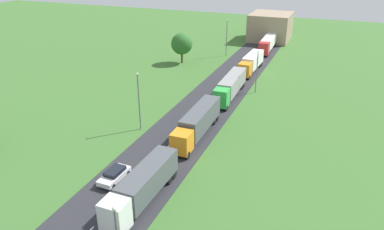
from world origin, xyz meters
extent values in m
cube|color=#2B2B30|center=(0.00, 24.50, 0.03)|extent=(10.00, 140.00, 0.06)
cube|color=white|center=(0.00, 15.51, 0.07)|extent=(0.16, 2.40, 0.01)
cube|color=white|center=(0.00, 21.73, 0.07)|extent=(0.16, 2.40, 0.01)
cube|color=white|center=(0.00, 28.29, 0.07)|extent=(0.16, 2.40, 0.01)
cube|color=white|center=(0.00, 36.24, 0.07)|extent=(0.16, 2.40, 0.01)
cube|color=white|center=(0.00, 42.86, 0.07)|extent=(0.16, 2.40, 0.01)
cube|color=white|center=(0.00, 48.99, 0.07)|extent=(0.16, 2.40, 0.01)
cube|color=white|center=(0.00, 56.69, 0.07)|extent=(0.16, 2.40, 0.01)
cube|color=white|center=(0.00, 62.85, 0.07)|extent=(0.16, 2.40, 0.01)
cube|color=white|center=(0.00, 68.91, 0.07)|extent=(0.16, 2.40, 0.01)
cube|color=white|center=(0.00, 75.83, 0.07)|extent=(0.16, 2.40, 0.01)
cube|color=white|center=(0.00, 83.45, 0.07)|extent=(0.16, 2.40, 0.01)
cube|color=white|center=(2.53, 10.71, 2.10)|extent=(2.49, 2.27, 3.08)
cube|color=black|center=(2.51, 9.66, 2.66)|extent=(2.10, 0.15, 1.36)
cube|color=#4C5156|center=(2.67, 17.00, 2.25)|extent=(2.71, 9.71, 2.78)
cube|color=black|center=(2.67, 17.00, 0.66)|extent=(1.10, 9.19, 0.24)
cylinder|color=black|center=(1.47, 10.18, 0.56)|extent=(0.37, 1.01, 1.00)
cylinder|color=black|center=(3.78, 19.87, 0.56)|extent=(0.37, 1.01, 1.00)
cylinder|color=black|center=(1.68, 19.92, 0.56)|extent=(0.37, 1.01, 1.00)
cylinder|color=black|center=(3.81, 21.03, 0.56)|extent=(0.37, 1.01, 1.00)
cylinder|color=black|center=(1.71, 21.08, 0.56)|extent=(0.37, 1.01, 1.00)
cube|color=orange|center=(2.58, 26.35, 1.94)|extent=(2.46, 2.62, 2.76)
cube|color=black|center=(2.59, 25.11, 2.44)|extent=(2.10, 0.12, 1.22)
cube|color=#4C5156|center=(2.53, 33.44, 2.36)|extent=(2.59, 10.90, 3.00)
cube|color=black|center=(2.53, 33.44, 0.66)|extent=(0.98, 10.34, 0.24)
cylinder|color=black|center=(3.64, 25.71, 0.56)|extent=(0.36, 1.00, 1.00)
cylinder|color=black|center=(1.54, 25.69, 0.56)|extent=(0.36, 1.00, 1.00)
cylinder|color=black|center=(3.55, 36.72, 0.56)|extent=(0.36, 1.00, 1.00)
cylinder|color=black|center=(1.45, 36.70, 0.56)|extent=(0.36, 1.00, 1.00)
cylinder|color=black|center=(3.54, 38.02, 0.56)|extent=(0.36, 1.00, 1.00)
cylinder|color=black|center=(1.44, 38.01, 0.56)|extent=(0.36, 1.00, 1.00)
cube|color=green|center=(2.70, 42.78, 2.05)|extent=(2.50, 2.44, 2.98)
cube|color=black|center=(2.73, 41.65, 2.59)|extent=(2.10, 0.15, 1.31)
cube|color=gray|center=(2.52, 50.02, 2.27)|extent=(2.78, 11.45, 2.82)
cube|color=black|center=(2.52, 50.02, 0.66)|extent=(1.17, 10.84, 0.24)
cylinder|color=black|center=(3.76, 42.21, 0.56)|extent=(0.37, 1.01, 1.00)
cylinder|color=black|center=(1.66, 42.16, 0.56)|extent=(0.37, 1.01, 1.00)
cylinder|color=black|center=(3.49, 53.46, 0.56)|extent=(0.37, 1.01, 1.00)
cylinder|color=black|center=(1.39, 53.41, 0.56)|extent=(0.37, 1.01, 1.00)
cylinder|color=black|center=(3.45, 54.83, 0.56)|extent=(0.37, 1.01, 1.00)
cylinder|color=black|center=(1.35, 54.78, 0.56)|extent=(0.37, 1.01, 1.00)
cube|color=orange|center=(2.37, 60.02, 1.91)|extent=(2.52, 2.80, 2.70)
cube|color=black|center=(2.33, 58.71, 2.40)|extent=(2.10, 0.16, 1.19)
cube|color=white|center=(2.55, 66.36, 2.25)|extent=(2.77, 9.33, 2.79)
cube|color=black|center=(2.55, 66.36, 0.66)|extent=(1.15, 8.82, 0.24)
cylinder|color=black|center=(3.40, 59.30, 0.56)|extent=(0.38, 1.01, 1.00)
cylinder|color=black|center=(1.30, 59.37, 0.56)|extent=(0.38, 1.01, 1.00)
cylinder|color=black|center=(3.68, 69.11, 0.56)|extent=(0.38, 1.01, 1.00)
cylinder|color=black|center=(1.58, 69.17, 0.56)|extent=(0.38, 1.01, 1.00)
cylinder|color=black|center=(3.71, 70.22, 0.56)|extent=(0.38, 1.01, 1.00)
cylinder|color=black|center=(1.61, 70.28, 0.56)|extent=(0.38, 1.01, 1.00)
cube|color=red|center=(2.46, 78.47, 2.05)|extent=(2.50, 2.42, 2.98)
cube|color=black|center=(2.49, 77.36, 2.59)|extent=(2.10, 0.16, 1.31)
cube|color=white|center=(2.26, 85.95, 2.17)|extent=(2.82, 11.97, 2.61)
cube|color=black|center=(2.26, 85.95, 0.66)|extent=(1.21, 11.33, 0.24)
cylinder|color=black|center=(3.53, 77.91, 0.56)|extent=(0.38, 1.01, 1.00)
cylinder|color=black|center=(1.43, 77.85, 0.56)|extent=(0.38, 1.01, 1.00)
cylinder|color=black|center=(3.21, 89.55, 0.56)|extent=(0.38, 1.01, 1.00)
cylinder|color=black|center=(1.11, 89.49, 0.56)|extent=(0.38, 1.01, 1.00)
cylinder|color=black|center=(3.17, 90.97, 0.56)|extent=(0.38, 1.01, 1.00)
cylinder|color=black|center=(1.07, 90.92, 0.56)|extent=(0.38, 1.01, 1.00)
cube|color=white|center=(-2.40, 18.03, 0.67)|extent=(2.05, 4.45, 0.59)
cube|color=black|center=(-2.40, 18.25, 1.21)|extent=(1.67, 2.51, 0.49)
cylinder|color=black|center=(-1.62, 16.51, 0.38)|extent=(0.24, 0.65, 0.64)
cylinder|color=black|center=(-3.30, 16.58, 0.38)|extent=(0.24, 0.65, 0.64)
cylinder|color=black|center=(-1.51, 19.49, 0.38)|extent=(0.24, 0.65, 0.64)
cylinder|color=black|center=(-3.19, 19.55, 0.38)|extent=(0.24, 0.65, 0.64)
sphere|color=silver|center=(6.52, 5.30, 8.04)|extent=(0.36, 0.36, 0.36)
cylinder|color=slate|center=(-6.18, 31.08, 4.26)|extent=(0.18, 0.18, 8.52)
sphere|color=silver|center=(-6.18, 31.08, 8.64)|extent=(0.36, 0.36, 0.36)
cylinder|color=slate|center=(6.34, 52.56, 3.87)|extent=(0.18, 0.18, 7.74)
sphere|color=silver|center=(6.34, 52.56, 7.86)|extent=(0.36, 0.36, 0.36)
cylinder|color=slate|center=(-6.39, 75.48, 4.36)|extent=(0.18, 0.18, 8.72)
sphere|color=silver|center=(-6.39, 75.48, 8.84)|extent=(0.36, 0.36, 0.36)
cylinder|color=#513823|center=(-14.27, 65.71, 1.34)|extent=(0.44, 0.44, 2.68)
sphere|color=#2D6628|center=(-14.27, 65.71, 4.55)|extent=(4.99, 4.99, 4.99)
cube|color=#9E846B|center=(0.36, 97.26, 3.86)|extent=(11.27, 12.87, 7.71)
camera|label=1|loc=(19.34, -12.06, 24.76)|focal=34.48mm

